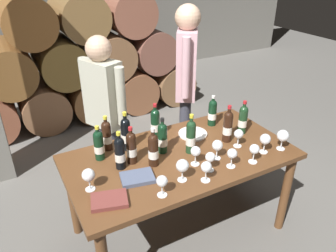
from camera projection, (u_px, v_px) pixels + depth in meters
The scene contains 32 objects.
ground_plane at pixel (179, 229), 2.83m from camera, with size 14.00×14.00×0.00m, color #66635E.
barrel_stack at pixel (84, 63), 4.48m from camera, with size 3.12×0.90×1.69m.
dining_table at pixel (181, 165), 2.51m from camera, with size 1.70×0.90×0.76m.
wine_bottle_0 at pixel (243, 119), 2.71m from camera, with size 0.07×0.07×0.29m.
wine_bottle_1 at pixel (155, 123), 2.64m from camera, with size 0.07×0.07×0.30m.
wine_bottle_2 at pixel (191, 137), 2.44m from camera, with size 0.07×0.07×0.32m.
wine_bottle_3 at pixel (228, 126), 2.58m from camera, with size 0.07×0.07×0.31m.
wine_bottle_4 at pixel (212, 112), 2.83m from camera, with size 0.07×0.07×0.28m.
wine_bottle_5 at pixel (153, 149), 2.29m from camera, with size 0.07×0.07×0.30m.
wine_bottle_6 at pixel (131, 147), 2.32m from camera, with size 0.07×0.07×0.29m.
wine_bottle_7 at pixel (162, 138), 2.44m from camera, with size 0.07×0.07×0.29m.
wine_bottle_8 at pixel (126, 134), 2.48m from camera, with size 0.07×0.07×0.31m.
wine_bottle_9 at pixel (99, 145), 2.37m from camera, with size 0.07×0.07×0.27m.
wine_bottle_10 at pixel (107, 135), 2.48m from camera, with size 0.07×0.07×0.28m.
wine_bottle_11 at pixel (120, 153), 2.26m from camera, with size 0.07×0.07×0.29m.
wine_glass_0 at pixel (283, 136), 2.48m from camera, with size 0.09×0.09×0.16m.
wine_glass_1 at pixel (217, 146), 2.37m from camera, with size 0.08×0.08×0.15m.
wine_glass_2 at pixel (88, 175), 2.06m from camera, with size 0.08×0.08×0.16m.
wine_glass_3 at pixel (265, 140), 2.45m from camera, with size 0.08×0.08×0.16m.
wine_glass_4 at pixel (210, 158), 2.24m from camera, with size 0.07×0.07×0.14m.
wine_glass_5 at pixel (232, 154), 2.28m from camera, with size 0.07×0.07×0.15m.
wine_glass_6 at pixel (239, 135), 2.52m from camera, with size 0.07×0.07×0.15m.
wine_glass_7 at pixel (206, 168), 2.14m from camera, with size 0.07×0.07×0.15m.
wine_glass_8 at pixel (196, 152), 2.31m from camera, with size 0.07×0.07×0.15m.
wine_glass_9 at pixel (254, 150), 2.33m from camera, with size 0.07×0.07×0.15m.
wine_glass_10 at pixel (182, 166), 2.14m from camera, with size 0.09×0.09×0.16m.
wine_glass_11 at pixel (162, 182), 2.01m from camera, with size 0.07×0.07×0.15m.
tasting_notebook at pixel (137, 178), 2.19m from camera, with size 0.22×0.16×0.03m, color #4C5670.
leather_ledger at pixel (109, 200), 2.00m from camera, with size 0.22×0.16×0.03m, color brown.
serving_plate at pixel (193, 134), 2.73m from camera, with size 0.24×0.24×0.01m, color white.
sommelier_presenting at pixel (186, 78), 3.12m from camera, with size 0.33×0.43×1.72m.
taster_seated_left at pixel (104, 108), 2.81m from camera, with size 0.30×0.46×1.54m.
Camera 1 is at (-1.08, -1.77, 2.12)m, focal length 35.10 mm.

